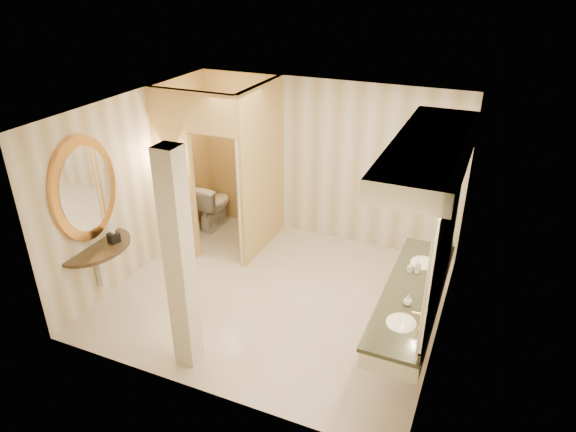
# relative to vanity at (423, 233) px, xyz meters

# --- Properties ---
(floor) EXTENTS (4.50, 4.50, 0.00)m
(floor) POSITION_rel_vanity_xyz_m (-1.98, 0.40, -1.63)
(floor) COLOR beige
(floor) RESTS_ON ground
(ceiling) EXTENTS (4.50, 4.50, 0.00)m
(ceiling) POSITION_rel_vanity_xyz_m (-1.98, 0.40, 1.07)
(ceiling) COLOR white
(ceiling) RESTS_ON wall_back
(wall_back) EXTENTS (4.50, 0.02, 2.70)m
(wall_back) POSITION_rel_vanity_xyz_m (-1.98, 2.40, -0.28)
(wall_back) COLOR beige
(wall_back) RESTS_ON floor
(wall_front) EXTENTS (4.50, 0.02, 2.70)m
(wall_front) POSITION_rel_vanity_xyz_m (-1.98, -1.60, -0.28)
(wall_front) COLOR beige
(wall_front) RESTS_ON floor
(wall_left) EXTENTS (0.02, 4.00, 2.70)m
(wall_left) POSITION_rel_vanity_xyz_m (-4.23, 0.40, -0.28)
(wall_left) COLOR beige
(wall_left) RESTS_ON floor
(wall_right) EXTENTS (0.02, 4.00, 2.70)m
(wall_right) POSITION_rel_vanity_xyz_m (0.27, 0.40, -0.28)
(wall_right) COLOR beige
(wall_right) RESTS_ON floor
(toilet_closet) EXTENTS (1.50, 1.55, 2.70)m
(toilet_closet) POSITION_rel_vanity_xyz_m (-3.10, 1.37, -0.24)
(toilet_closet) COLOR tan
(toilet_closet) RESTS_ON floor
(wall_sconce) EXTENTS (0.14, 0.14, 0.42)m
(wall_sconce) POSITION_rel_vanity_xyz_m (-3.90, 0.83, 0.10)
(wall_sconce) COLOR gold
(wall_sconce) RESTS_ON toilet_closet
(vanity) EXTENTS (0.75, 2.63, 2.09)m
(vanity) POSITION_rel_vanity_xyz_m (0.00, 0.00, 0.00)
(vanity) COLOR beige
(vanity) RESTS_ON floor
(console_shelf) EXTENTS (1.09, 1.09, 2.00)m
(console_shelf) POSITION_rel_vanity_xyz_m (-4.19, -0.64, -0.28)
(console_shelf) COLOR black
(console_shelf) RESTS_ON floor
(pillar) EXTENTS (0.25, 0.25, 2.70)m
(pillar) POSITION_rel_vanity_xyz_m (-2.39, -1.22, -0.28)
(pillar) COLOR beige
(pillar) RESTS_ON floor
(tissue_box) EXTENTS (0.16, 0.16, 0.13)m
(tissue_box) POSITION_rel_vanity_xyz_m (-4.00, -0.46, -0.69)
(tissue_box) COLOR black
(tissue_box) RESTS_ON console_shelf
(toilet) EXTENTS (0.47, 0.81, 0.82)m
(toilet) POSITION_rel_vanity_xyz_m (-3.92, 1.95, -1.22)
(toilet) COLOR white
(toilet) RESTS_ON floor
(soap_bottle_a) EXTENTS (0.07, 0.07, 0.12)m
(soap_bottle_a) POSITION_rel_vanity_xyz_m (-0.15, 0.37, -0.69)
(soap_bottle_a) COLOR beige
(soap_bottle_a) RESTS_ON vanity
(soap_bottle_b) EXTENTS (0.10, 0.10, 0.13)m
(soap_bottle_b) POSITION_rel_vanity_xyz_m (-0.03, -0.32, -0.69)
(soap_bottle_b) COLOR silver
(soap_bottle_b) RESTS_ON vanity
(soap_bottle_c) EXTENTS (0.10, 0.10, 0.20)m
(soap_bottle_c) POSITION_rel_vanity_xyz_m (-0.05, 0.38, -0.65)
(soap_bottle_c) COLOR #C6B28C
(soap_bottle_c) RESTS_ON vanity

